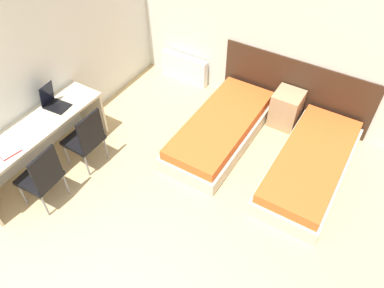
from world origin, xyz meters
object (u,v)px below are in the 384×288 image
(chair_near_notebook, at_px, (42,176))
(bed_near_window, at_px, (221,129))
(bed_near_door, at_px, (310,165))
(laptop, at_px, (54,102))
(chair_near_laptop, at_px, (86,138))
(nightstand, at_px, (286,109))

(chair_near_notebook, bearing_deg, bed_near_window, 55.72)
(bed_near_door, distance_m, laptop, 3.44)
(chair_near_laptop, bearing_deg, bed_near_window, 47.83)
(chair_near_laptop, height_order, laptop, laptop)
(nightstand, height_order, chair_near_notebook, chair_near_notebook)
(bed_near_window, distance_m, nightstand, 1.05)
(laptop, bearing_deg, chair_near_laptop, -12.23)
(chair_near_laptop, relative_size, laptop, 2.73)
(bed_near_window, height_order, chair_near_notebook, chair_near_notebook)
(chair_near_notebook, relative_size, laptop, 2.73)
(bed_near_door, bearing_deg, nightstand, 129.75)
(bed_near_window, distance_m, bed_near_door, 1.33)
(chair_near_notebook, bearing_deg, bed_near_door, 35.78)
(laptop, bearing_deg, nightstand, 34.99)
(bed_near_window, relative_size, chair_near_notebook, 2.23)
(chair_near_notebook, bearing_deg, laptop, 120.12)
(bed_near_door, relative_size, laptop, 6.08)
(chair_near_notebook, bearing_deg, nightstand, 53.16)
(nightstand, bearing_deg, chair_near_notebook, -123.71)
(bed_near_door, relative_size, nightstand, 3.62)
(chair_near_laptop, bearing_deg, chair_near_notebook, -89.02)
(nightstand, height_order, chair_near_laptop, chair_near_laptop)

